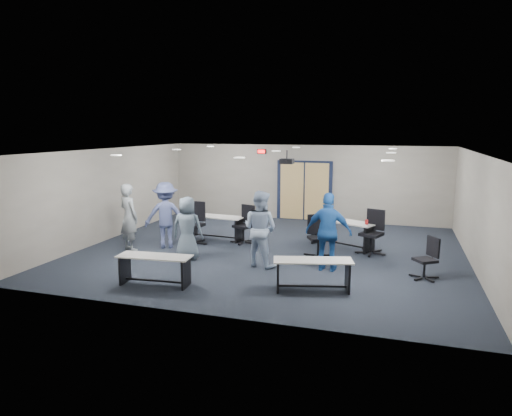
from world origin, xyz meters
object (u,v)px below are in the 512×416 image
(chair_back_c, at_px, (318,237))
(person_back, at_px, (166,215))
(chair_back_b, at_px, (243,224))
(person_gray, at_px, (129,217))
(table_front_left, at_px, (155,265))
(person_lightblue, at_px, (260,229))
(person_navy, at_px, (328,232))
(table_back_right, at_px, (343,229))
(person_plaid, at_px, (187,228))
(table_back_left, at_px, (215,223))
(chair_loose_right, at_px, (425,258))
(chair_back_d, at_px, (371,232))
(chair_back_a, at_px, (193,223))
(table_front_right, at_px, (313,269))

(chair_back_c, distance_m, person_back, 4.22)
(chair_back_c, bearing_deg, person_back, 155.34)
(chair_back_b, bearing_deg, person_gray, -128.46)
(table_front_left, xyz_separation_m, chair_back_c, (2.94, 3.13, 0.11))
(person_gray, xyz_separation_m, person_lightblue, (3.78, -0.29, 0.00))
(person_navy, bearing_deg, table_back_right, -88.53)
(chair_back_b, height_order, person_plaid, person_plaid)
(table_front_left, bearing_deg, person_lightblue, 43.83)
(person_gray, distance_m, person_back, 0.99)
(chair_back_b, relative_size, person_navy, 0.60)
(chair_back_c, xyz_separation_m, person_navy, (0.40, -1.03, 0.37))
(table_front_left, bearing_deg, table_back_left, 89.55)
(chair_loose_right, bearing_deg, person_lightblue, -123.11)
(chair_loose_right, height_order, person_back, person_back)
(table_back_left, distance_m, table_back_right, 3.76)
(person_gray, distance_m, person_lightblue, 3.79)
(table_front_left, bearing_deg, chair_back_b, 75.99)
(chair_loose_right, relative_size, person_gray, 0.51)
(person_lightblue, height_order, person_navy, same)
(chair_back_b, distance_m, chair_back_d, 3.60)
(table_back_left, relative_size, chair_back_a, 1.48)
(chair_back_b, height_order, person_gray, person_gray)
(table_front_left, height_order, person_lightblue, person_lightblue)
(table_back_left, height_order, chair_back_d, chair_back_d)
(table_front_left, distance_m, person_lightblue, 2.67)
(table_back_right, height_order, person_gray, person_gray)
(table_front_left, bearing_deg, chair_back_d, 37.20)
(chair_back_c, bearing_deg, person_navy, -97.29)
(chair_back_c, xyz_separation_m, chair_loose_right, (2.53, -1.02, -0.08))
(person_back, bearing_deg, chair_back_d, 166.48)
(chair_back_b, xyz_separation_m, person_back, (-1.88, -1.12, 0.37))
(table_front_right, bearing_deg, table_back_left, 120.81)
(table_back_right, height_order, person_navy, person_navy)
(chair_back_a, bearing_deg, chair_back_d, 9.22)
(table_front_left, height_order, table_front_right, table_front_right)
(chair_back_d, height_order, person_lightblue, person_lightblue)
(table_back_left, xyz_separation_m, person_navy, (3.68, -2.05, 0.43))
(chair_back_d, bearing_deg, table_front_left, -117.17)
(table_front_right, xyz_separation_m, person_plaid, (-3.43, 1.32, 0.36))
(table_back_right, relative_size, chair_back_d, 1.67)
(table_front_left, bearing_deg, table_back_right, 46.57)
(chair_back_a, bearing_deg, person_plaid, -66.09)
(table_front_right, relative_size, table_back_right, 0.86)
(person_plaid, relative_size, person_back, 0.87)
(chair_back_a, height_order, chair_back_c, chair_back_a)
(table_front_left, relative_size, person_plaid, 1.00)
(table_back_left, bearing_deg, chair_loose_right, -14.81)
(person_back, bearing_deg, person_gray, 11.78)
(person_gray, height_order, person_lightblue, same)
(table_front_left, bearing_deg, person_gray, 127.09)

